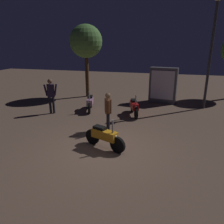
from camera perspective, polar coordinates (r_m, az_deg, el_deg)
ground_plane at (r=7.40m, az=-1.54°, el=-10.16°), size 40.00×40.00×0.00m
motorcycle_orange_foreground at (r=7.38m, az=-2.04°, el=-6.45°), size 1.58×0.71×1.11m
motorcycle_pink_parked_left at (r=11.58m, az=-5.82°, el=2.53°), size 0.55×1.62×1.11m
motorcycle_red_parked_right at (r=10.80m, az=5.88°, el=1.41°), size 0.64×1.60×1.11m
person_rider_beside at (r=8.70m, az=-1.07°, el=0.91°), size 0.36×0.64×1.59m
person_bystander_far at (r=11.29m, az=-15.84°, el=4.86°), size 0.62×0.42×1.78m
streetlamp_near at (r=12.58m, az=24.98°, el=16.72°), size 0.36×0.36×5.74m
tree_center_bg at (r=14.44m, az=-6.90°, el=17.90°), size 2.07×2.07×4.60m
kiosk_billboard at (r=13.35m, az=13.33°, el=6.89°), size 1.65×0.74×2.10m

